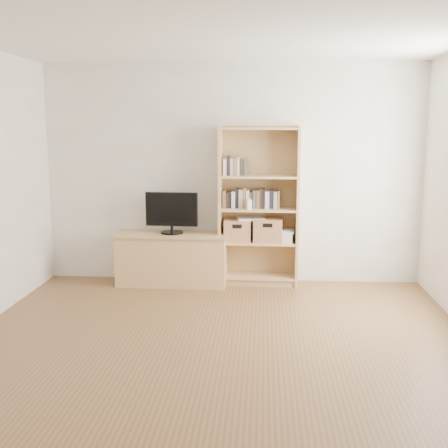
# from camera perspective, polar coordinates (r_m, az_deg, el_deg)

# --- Properties ---
(floor) EXTENTS (4.50, 5.00, 0.01)m
(floor) POSITION_cam_1_polar(r_m,az_deg,el_deg) (4.61, -1.04, -13.98)
(floor) COLOR brown
(floor) RESTS_ON ground
(back_wall) EXTENTS (4.50, 0.02, 2.60)m
(back_wall) POSITION_cam_1_polar(r_m,az_deg,el_deg) (6.73, 0.82, 5.10)
(back_wall) COLOR beige
(back_wall) RESTS_ON floor
(front_wall) EXTENTS (4.50, 0.02, 2.60)m
(front_wall) POSITION_cam_1_polar(r_m,az_deg,el_deg) (1.83, -8.21, -8.35)
(front_wall) COLOR beige
(front_wall) RESTS_ON floor
(ceiling) EXTENTS (4.50, 5.00, 0.01)m
(ceiling) POSITION_cam_1_polar(r_m,az_deg,el_deg) (4.28, -1.16, 19.77)
(ceiling) COLOR white
(ceiling) RESTS_ON back_wall
(tv_stand) EXTENTS (1.29, 0.50, 0.59)m
(tv_stand) POSITION_cam_1_polar(r_m,az_deg,el_deg) (6.73, -5.26, -3.62)
(tv_stand) COLOR tan
(tv_stand) RESTS_ON floor
(bookshelf) EXTENTS (0.94, 0.34, 1.87)m
(bookshelf) POSITION_cam_1_polar(r_m,az_deg,el_deg) (6.60, 3.54, 1.79)
(bookshelf) COLOR tan
(bookshelf) RESTS_ON floor
(television) EXTENTS (0.62, 0.08, 0.48)m
(television) POSITION_cam_1_polar(r_m,az_deg,el_deg) (6.62, -5.33, 1.12)
(television) COLOR black
(television) RESTS_ON tv_stand
(books_row_mid) EXTENTS (0.75, 0.15, 0.20)m
(books_row_mid) POSITION_cam_1_polar(r_m,az_deg,el_deg) (6.61, 3.55, 2.50)
(books_row_mid) COLOR brown
(books_row_mid) RESTS_ON bookshelf
(books_row_upper) EXTENTS (0.40, 0.17, 0.20)m
(books_row_upper) POSITION_cam_1_polar(r_m,az_deg,el_deg) (6.58, 1.77, 5.86)
(books_row_upper) COLOR brown
(books_row_upper) RESTS_ON bookshelf
(baby_monitor) EXTENTS (0.06, 0.05, 0.10)m
(baby_monitor) POSITION_cam_1_polar(r_m,az_deg,el_deg) (6.49, 2.60, 1.95)
(baby_monitor) COLOR white
(baby_monitor) RESTS_ON bookshelf
(basket_left) EXTENTS (0.32, 0.27, 0.26)m
(basket_left) POSITION_cam_1_polar(r_m,az_deg,el_deg) (6.65, 1.36, -0.63)
(basket_left) COLOR #946242
(basket_left) RESTS_ON bookshelf
(basket_right) EXTENTS (0.35, 0.29, 0.28)m
(basket_right) POSITION_cam_1_polar(r_m,az_deg,el_deg) (6.64, 4.50, -0.60)
(basket_right) COLOR #946242
(basket_right) RESTS_ON bookshelf
(laptop) EXTENTS (0.35, 0.27, 0.03)m
(laptop) POSITION_cam_1_polar(r_m,az_deg,el_deg) (6.61, 2.76, 0.55)
(laptop) COLOR white
(laptop) RESTS_ON basket_left
(magazine_stack) EXTENTS (0.22, 0.28, 0.12)m
(magazine_stack) POSITION_cam_1_polar(r_m,az_deg,el_deg) (6.65, 6.28, -1.28)
(magazine_stack) COLOR silver
(magazine_stack) RESTS_ON bookshelf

